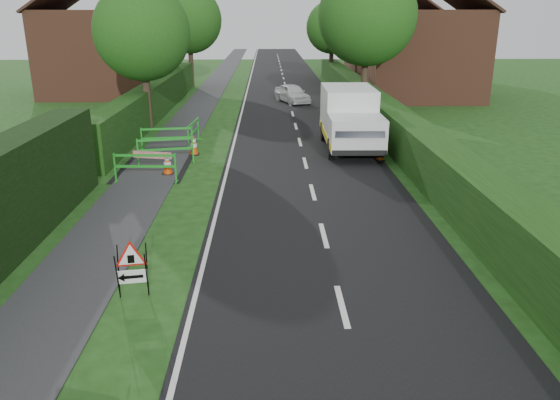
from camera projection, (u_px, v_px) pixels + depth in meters
name	position (u px, v px, depth m)	size (l,w,h in m)	color
ground	(205.00, 338.00, 9.41)	(120.00, 120.00, 0.00)	#1C4112
road_surface	(285.00, 85.00, 42.56)	(6.00, 90.00, 0.02)	black
footpath	(215.00, 85.00, 42.44)	(2.00, 90.00, 0.02)	#2D2D30
hedge_west_far	(157.00, 115.00, 30.11)	(1.00, 24.00, 1.80)	#14380F
hedge_east	(387.00, 137.00, 24.68)	(1.20, 50.00, 1.50)	#14380F
house_west	(102.00, 51.00, 36.62)	(7.50, 7.40, 7.88)	brown
house_east_a	(420.00, 53.00, 35.19)	(7.50, 7.40, 7.88)	brown
house_east_b	(389.00, 42.00, 48.45)	(7.50, 7.40, 7.88)	brown
tree_nw	(142.00, 32.00, 24.88)	(4.40, 4.40, 6.70)	#2D2116
tree_ne	(367.00, 16.00, 28.68)	(5.20, 5.20, 7.79)	#2D2116
tree_fw	(189.00, 20.00, 39.89)	(4.80, 4.80, 7.24)	#2D2116
tree_fe	(332.00, 27.00, 44.11)	(4.20, 4.20, 6.33)	#2D2116
triangle_sign	(130.00, 265.00, 10.53)	(0.80, 0.80, 1.01)	black
works_van	(350.00, 117.00, 22.27)	(2.16, 5.32, 2.41)	silver
traffic_cone_0	(380.00, 150.00, 20.69)	(0.38, 0.38, 0.79)	black
traffic_cone_1	(356.00, 142.00, 21.93)	(0.38, 0.38, 0.79)	black
traffic_cone_2	(356.00, 129.00, 24.46)	(0.38, 0.38, 0.79)	black
traffic_cone_3	(167.00, 163.00, 18.86)	(0.38, 0.38, 0.79)	black
traffic_cone_4	(194.00, 145.00, 21.49)	(0.38, 0.38, 0.79)	black
ped_barrier_0	(145.00, 164.00, 17.86)	(2.07, 0.43, 1.00)	#1A9220
ped_barrier_1	(165.00, 147.00, 20.12)	(2.09, 0.75, 1.00)	#1A9220
ped_barrier_2	(167.00, 136.00, 21.96)	(2.09, 0.62, 1.00)	#1A9220
ped_barrier_3	(193.00, 130.00, 23.07)	(0.52, 2.08, 1.00)	#1A9220
redwhite_plank	(153.00, 167.00, 19.87)	(1.50, 0.04, 0.25)	red
hatchback_car	(292.00, 93.00, 34.00)	(1.34, 3.33, 1.14)	silver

